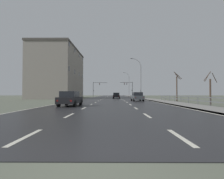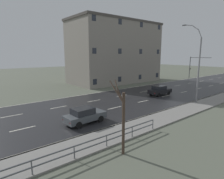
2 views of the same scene
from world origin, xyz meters
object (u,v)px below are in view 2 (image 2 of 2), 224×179
at_px(traffic_signal_left, 194,64).
at_px(car_mid_centre, 85,115).
at_px(street_lamp_midground, 198,65).
at_px(brick_building, 115,52).
at_px(car_near_left, 160,90).

bearing_deg(traffic_signal_left, car_mid_centre, -74.89).
xyz_separation_m(street_lamp_midground, brick_building, (-23.00, 4.81, 1.97)).
bearing_deg(brick_building, traffic_signal_left, 67.46).
bearing_deg(traffic_signal_left, brick_building, -112.54).
relative_size(street_lamp_midground, car_mid_centre, 2.56).
bearing_deg(street_lamp_midground, car_near_left, 175.94).
xyz_separation_m(car_near_left, brick_building, (-16.73, 4.36, 6.38)).
bearing_deg(car_near_left, car_mid_centre, -75.86).
distance_m(street_lamp_midground, traffic_signal_left, 29.67).
bearing_deg(car_mid_centre, car_near_left, 98.65).
height_order(car_mid_centre, car_near_left, same).
height_order(car_mid_centre, brick_building, brick_building).
distance_m(traffic_signal_left, brick_building, 23.20).
relative_size(traffic_signal_left, brick_building, 0.27).
distance_m(car_mid_centre, brick_building, 29.59).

